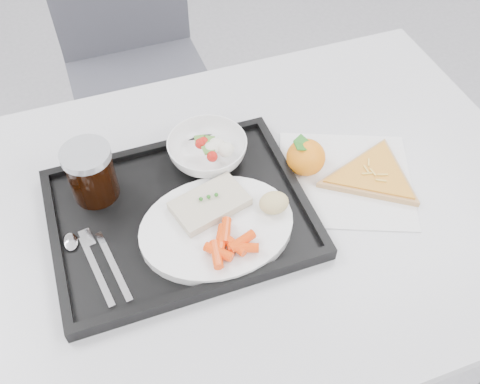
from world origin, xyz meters
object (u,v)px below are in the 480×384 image
(chair, at_px, (132,49))
(table, at_px, (229,229))
(dinner_plate, at_px, (217,227))
(cola_glass, at_px, (91,172))
(pizza_slice, at_px, (373,175))
(tray, at_px, (180,215))
(tangerine, at_px, (306,157))
(salad_bowl, at_px, (207,150))

(chair, bearing_deg, table, -88.20)
(chair, xyz_separation_m, dinner_plate, (-0.01, -0.91, 0.24))
(cola_glass, distance_m, pizza_slice, 0.52)
(tray, height_order, tangerine, tangerine)
(table, xyz_separation_m, tangerine, (0.17, 0.04, 0.10))
(tray, bearing_deg, table, -5.32)
(salad_bowl, xyz_separation_m, cola_glass, (-0.22, -0.01, 0.03))
(dinner_plate, xyz_separation_m, cola_glass, (-0.18, 0.16, 0.05))
(dinner_plate, relative_size, pizza_slice, 1.05)
(pizza_slice, bearing_deg, table, 174.74)
(pizza_slice, bearing_deg, dinner_plate, -175.43)
(tangerine, xyz_separation_m, pizza_slice, (0.11, -0.07, -0.02))
(pizza_slice, bearing_deg, tray, 174.73)
(table, relative_size, tangerine, 14.83)
(salad_bowl, height_order, cola_glass, cola_glass)
(table, bearing_deg, dinner_plate, -127.30)
(salad_bowl, distance_m, pizza_slice, 0.32)
(salad_bowl, relative_size, pizza_slice, 0.59)
(tray, bearing_deg, tangerine, 6.97)
(tray, xyz_separation_m, pizza_slice, (0.37, -0.03, 0.00))
(chair, height_order, tray, chair)
(table, bearing_deg, salad_bowl, 91.13)
(table, height_order, pizza_slice, pizza_slice)
(tray, xyz_separation_m, dinner_plate, (0.05, -0.06, 0.02))
(tray, distance_m, dinner_plate, 0.08)
(tangerine, bearing_deg, cola_glass, 170.65)
(dinner_plate, height_order, salad_bowl, salad_bowl)
(pizza_slice, bearing_deg, chair, 109.38)
(chair, xyz_separation_m, tray, (-0.06, -0.85, 0.22))
(dinner_plate, bearing_deg, chair, 89.20)
(pizza_slice, bearing_deg, salad_bowl, 153.23)
(cola_glass, relative_size, pizza_slice, 0.42)
(table, relative_size, dinner_plate, 4.44)
(salad_bowl, bearing_deg, chair, 91.91)
(salad_bowl, height_order, tangerine, tangerine)
(table, xyz_separation_m, cola_glass, (-0.22, 0.10, 0.14))
(tray, distance_m, tangerine, 0.26)
(table, height_order, tray, tray)
(tray, relative_size, dinner_plate, 1.67)
(salad_bowl, relative_size, tangerine, 1.88)
(cola_glass, xyz_separation_m, tangerine, (0.39, -0.06, -0.04))
(table, xyz_separation_m, salad_bowl, (-0.00, 0.12, 0.11))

